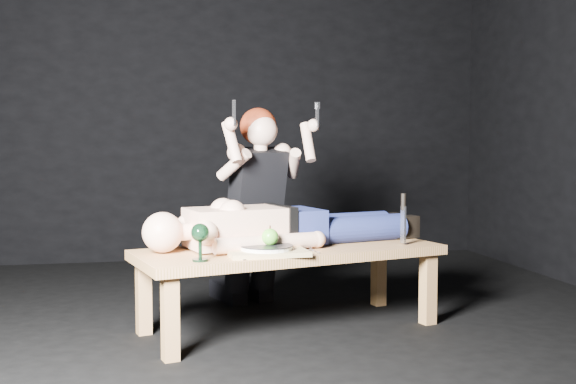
% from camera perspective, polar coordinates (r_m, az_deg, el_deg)
% --- Properties ---
extents(ground, '(5.00, 5.00, 0.00)m').
position_cam_1_polar(ground, '(3.67, -3.62, -11.99)').
color(ground, black).
rests_on(ground, ground).
extents(back_wall, '(5.00, 0.00, 5.00)m').
position_cam_1_polar(back_wall, '(6.03, -7.00, 8.63)').
color(back_wall, black).
rests_on(back_wall, ground).
extents(table, '(1.76, 1.02, 0.45)m').
position_cam_1_polar(table, '(3.75, 0.15, -8.08)').
color(table, tan).
rests_on(table, ground).
extents(lying_man, '(1.77, 0.92, 0.27)m').
position_cam_1_polar(lying_man, '(3.81, 0.13, -2.41)').
color(lying_man, '#DAA588').
rests_on(lying_man, table).
extents(kneeling_woman, '(0.88, 0.93, 1.27)m').
position_cam_1_polar(kneeling_woman, '(4.27, -3.07, -1.05)').
color(kneeling_woman, black).
rests_on(kneeling_woman, ground).
extents(serving_tray, '(0.42, 0.31, 0.02)m').
position_cam_1_polar(serving_tray, '(3.48, -1.82, -5.05)').
color(serving_tray, tan).
rests_on(serving_tray, table).
extents(plate, '(0.28, 0.28, 0.02)m').
position_cam_1_polar(plate, '(3.48, -1.82, -4.69)').
color(plate, white).
rests_on(plate, serving_tray).
extents(apple, '(0.09, 0.09, 0.09)m').
position_cam_1_polar(apple, '(3.48, -1.51, -3.79)').
color(apple, green).
rests_on(apple, plate).
extents(goblet, '(0.11, 0.11, 0.18)m').
position_cam_1_polar(goblet, '(3.29, -7.38, -4.21)').
color(goblet, black).
rests_on(goblet, table).
extents(fork_flat, '(0.02, 0.18, 0.01)m').
position_cam_1_polar(fork_flat, '(3.39, -3.88, -5.46)').
color(fork_flat, '#B2B2B7').
rests_on(fork_flat, table).
extents(knife_flat, '(0.03, 0.18, 0.01)m').
position_cam_1_polar(knife_flat, '(3.59, 2.17, -4.93)').
color(knife_flat, '#B2B2B7').
rests_on(knife_flat, table).
extents(spoon_flat, '(0.12, 0.15, 0.01)m').
position_cam_1_polar(spoon_flat, '(3.64, 0.95, -4.80)').
color(spoon_flat, '#B2B2B7').
rests_on(spoon_flat, table).
extents(carving_knife, '(0.05, 0.05, 0.29)m').
position_cam_1_polar(carving_knife, '(3.85, 9.65, -2.26)').
color(carving_knife, '#B2B2B7').
rests_on(carving_knife, table).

